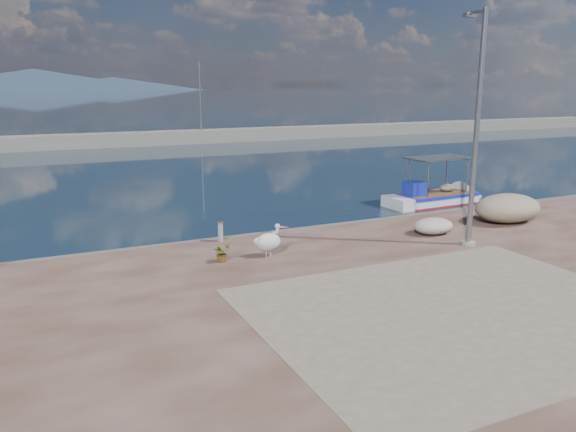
{
  "coord_description": "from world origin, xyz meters",
  "views": [
    {
      "loc": [
        -7.38,
        -11.83,
        5.34
      ],
      "look_at": [
        0.0,
        3.8,
        1.3
      ],
      "focal_mm": 35.0,
      "sensor_mm": 36.0,
      "label": 1
    }
  ],
  "objects_px": {
    "lamp_post": "(475,138)",
    "bollard_near": "(220,230)",
    "pelican": "(269,241)",
    "boat_right": "(435,200)"
  },
  "relations": [
    {
      "from": "lamp_post",
      "to": "boat_right",
      "type": "bearing_deg",
      "value": 56.74
    },
    {
      "from": "boat_right",
      "to": "bollard_near",
      "type": "bearing_deg",
      "value": -165.36
    },
    {
      "from": "lamp_post",
      "to": "bollard_near",
      "type": "distance_m",
      "value": 8.28
    },
    {
      "from": "pelican",
      "to": "lamp_post",
      "type": "height_order",
      "value": "lamp_post"
    },
    {
      "from": "boat_right",
      "to": "bollard_near",
      "type": "distance_m",
      "value": 12.12
    },
    {
      "from": "pelican",
      "to": "lamp_post",
      "type": "distance_m",
      "value": 6.89
    },
    {
      "from": "lamp_post",
      "to": "bollard_near",
      "type": "xyz_separation_m",
      "value": [
        -6.85,
        3.61,
        -2.94
      ]
    },
    {
      "from": "bollard_near",
      "to": "pelican",
      "type": "bearing_deg",
      "value": -70.73
    },
    {
      "from": "pelican",
      "to": "bollard_near",
      "type": "xyz_separation_m",
      "value": [
        -0.75,
        2.13,
        -0.1
      ]
    },
    {
      "from": "lamp_post",
      "to": "bollard_near",
      "type": "bearing_deg",
      "value": 152.2
    }
  ]
}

